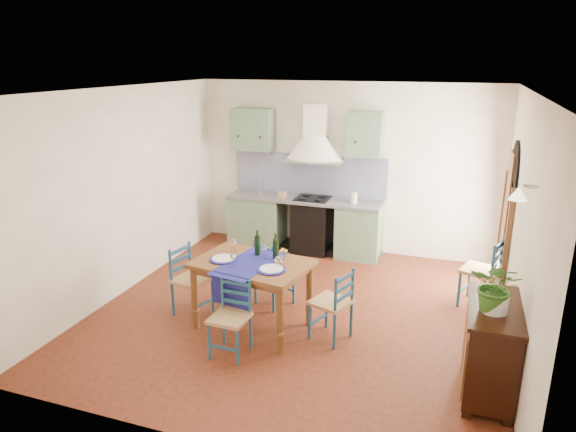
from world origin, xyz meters
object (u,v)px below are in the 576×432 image
Objects in this scene: dining_table at (252,270)px; sideboard at (490,346)px; chair_near at (231,317)px; potted_plant at (497,287)px.

dining_table reaches higher than sideboard.
potted_plant is at bearing 1.22° from chair_near.
sideboard is (2.65, 0.17, 0.07)m from chair_near.
potted_plant reaches higher than sideboard.
dining_table is 0.70m from chair_near.
chair_near is 0.81× the size of sideboard.
dining_table is 1.72× the size of chair_near.
chair_near is 2.74m from potted_plant.
chair_near is at bearing -89.35° from dining_table.
dining_table is 1.39× the size of sideboard.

